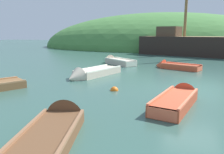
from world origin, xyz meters
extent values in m
plane|color=#33564C|center=(0.00, 0.00, 0.00)|extent=(120.00, 120.00, 0.00)
ellipsoid|color=#477F3D|center=(-3.40, 29.10, 0.00)|extent=(41.38, 23.77, 11.48)
cube|color=black|center=(1.88, 15.70, 0.64)|extent=(13.94, 7.80, 2.87)
cube|color=#997A51|center=(1.88, 15.70, 2.02)|extent=(13.33, 7.36, 0.10)
cube|color=#4C3828|center=(-1.70, 16.94, 2.62)|extent=(2.90, 3.07, 1.10)
cube|color=#AE7B4F|center=(-7.88, -1.54, 0.16)|extent=(0.95, 0.67, 0.30)
cube|color=#AE7B4F|center=(-8.36, -2.30, 0.26)|extent=(1.00, 0.73, 0.05)
cube|color=beige|center=(-5.26, 2.07, 0.13)|extent=(2.17, 3.35, 0.49)
cone|color=beige|center=(-5.96, 0.24, 0.13)|extent=(1.27, 1.09, 1.07)
cube|color=white|center=(-4.72, 3.50, 0.20)|extent=(0.99, 0.47, 0.34)
cube|color=white|center=(-5.46, 1.55, 0.31)|extent=(1.03, 0.54, 0.05)
cube|color=white|center=(-5.07, 2.59, 0.31)|extent=(1.03, 0.54, 0.05)
cube|color=white|center=(-5.75, 2.26, 0.40)|extent=(1.17, 2.92, 0.07)
cube|color=white|center=(-4.78, 1.88, 0.40)|extent=(1.17, 2.92, 0.07)
cube|color=#C64C2D|center=(-0.82, -2.86, 0.12)|extent=(1.65, 2.91, 0.48)
cone|color=#C64C2D|center=(-0.39, -1.19, 0.12)|extent=(1.08, 0.90, 0.93)
cube|color=#FF6E48|center=(-1.16, -4.14, 0.19)|extent=(0.89, 0.34, 0.33)
cube|color=#FF6E48|center=(-0.70, -2.39, 0.30)|extent=(0.92, 0.40, 0.05)
cube|color=#FF6E48|center=(-0.94, -3.32, 0.30)|extent=(0.92, 0.40, 0.05)
cube|color=#FF6E48|center=(-0.39, -2.97, 0.39)|extent=(0.76, 2.63, 0.07)
cube|color=#FF6E48|center=(-1.26, -2.74, 0.39)|extent=(0.76, 2.63, 0.07)
cube|color=#C64C2D|center=(-0.48, 5.66, 0.10)|extent=(2.77, 2.00, 0.44)
cone|color=#C64C2D|center=(-1.94, 6.33, 0.10)|extent=(0.99, 1.15, 0.97)
cube|color=#FF6E48|center=(0.65, 5.15, 0.17)|extent=(0.49, 0.88, 0.31)
cube|color=#FF6E48|center=(-0.89, 5.85, 0.26)|extent=(0.55, 0.93, 0.05)
cube|color=#FF6E48|center=(-0.06, 5.47, 0.26)|extent=(0.55, 0.93, 0.05)
cube|color=#FF6E48|center=(-0.28, 6.09, 0.35)|extent=(2.33, 1.12, 0.07)
cube|color=#FF6E48|center=(-0.67, 5.23, 0.35)|extent=(2.33, 1.12, 0.07)
cube|color=brown|center=(-3.57, -6.23, 0.09)|extent=(1.66, 2.84, 0.41)
cone|color=brown|center=(-3.92, -4.59, 0.09)|extent=(1.19, 0.88, 1.08)
cube|color=#8E6242|center=(-3.67, -5.77, 0.23)|extent=(1.06, 0.39, 0.05)
cube|color=#8E6242|center=(-3.47, -6.68, 0.23)|extent=(1.06, 0.39, 0.05)
cube|color=#8E6242|center=(-3.05, -6.12, 0.32)|extent=(0.62, 2.57, 0.07)
cube|color=#8E6242|center=(-4.09, -6.33, 0.32)|extent=(0.62, 2.57, 0.07)
cube|color=beige|center=(-5.06, 6.81, 0.14)|extent=(2.89, 2.70, 0.52)
cone|color=beige|center=(-6.41, 7.98, 0.14)|extent=(1.21, 1.24, 1.03)
cube|color=white|center=(-4.00, 5.90, 0.22)|extent=(0.73, 0.82, 0.36)
cube|color=white|center=(-5.44, 7.13, 0.34)|extent=(0.79, 0.87, 0.05)
cube|color=white|center=(-4.67, 6.48, 0.34)|extent=(0.79, 0.87, 0.05)
cube|color=white|center=(-4.73, 7.18, 0.43)|extent=(2.19, 1.90, 0.07)
cube|color=white|center=(-5.38, 6.43, 0.43)|extent=(2.19, 1.90, 0.07)
sphere|color=orange|center=(-3.37, -1.21, 0.00)|extent=(0.35, 0.35, 0.35)
camera|label=1|loc=(-0.88, -10.44, 2.48)|focal=36.22mm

